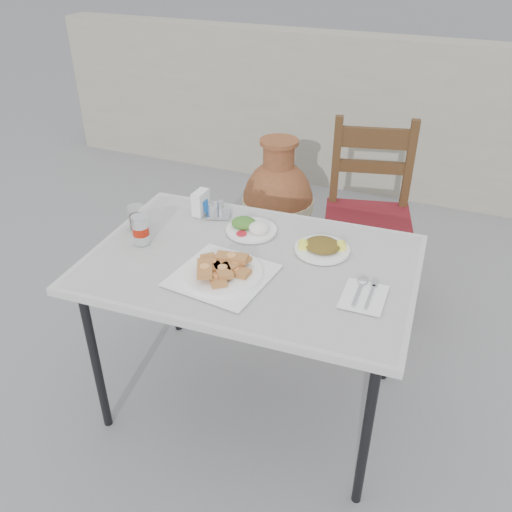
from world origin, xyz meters
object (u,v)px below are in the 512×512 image
at_px(chair, 368,216).
at_px(terracotta_urn, 278,204).
at_px(cafe_table, 251,271).
at_px(salad_chopped_plate, 322,247).
at_px(soda_can, 141,230).
at_px(condiment_caddy, 218,211).
at_px(pide_plate, 222,269).
at_px(napkin_holder, 201,203).
at_px(cola_glass, 137,219).
at_px(salad_rice_plate, 251,227).

height_order(chair, terracotta_urn, chair).
distance_m(cafe_table, salad_chopped_plate, 0.30).
xyz_separation_m(salad_chopped_plate, soda_can, (-0.71, -0.23, 0.04)).
xyz_separation_m(condiment_caddy, chair, (0.54, 0.72, -0.27)).
bearing_deg(chair, condiment_caddy, -140.72).
bearing_deg(cafe_table, terracotta_urn, 106.03).
relative_size(cafe_table, terracotta_urn, 1.67).
bearing_deg(pide_plate, napkin_holder, 126.61).
distance_m(cola_glass, chair, 1.29).
height_order(salad_chopped_plate, terracotta_urn, salad_chopped_plate).
distance_m(salad_rice_plate, salad_chopped_plate, 0.33).
height_order(pide_plate, soda_can, soda_can).
distance_m(cafe_table, napkin_holder, 0.47).
bearing_deg(pide_plate, condiment_caddy, 118.13).
height_order(cola_glass, condiment_caddy, cola_glass).
height_order(pide_plate, condiment_caddy, condiment_caddy).
distance_m(cola_glass, condiment_caddy, 0.36).
bearing_deg(pide_plate, chair, 74.60).
relative_size(cafe_table, cola_glass, 12.82).
height_order(napkin_holder, condiment_caddy, napkin_holder).
bearing_deg(condiment_caddy, salad_rice_plate, -20.46).
bearing_deg(salad_chopped_plate, cola_glass, -170.79).
bearing_deg(napkin_holder, cafe_table, -34.96).
bearing_deg(condiment_caddy, cafe_table, -44.43).
bearing_deg(salad_chopped_plate, napkin_holder, 170.72).
bearing_deg(pide_plate, terracotta_urn, 102.33).
distance_m(soda_can, terracotta_urn, 1.41).
height_order(cafe_table, soda_can, soda_can).
xyz_separation_m(cafe_table, salad_chopped_plate, (0.24, 0.17, 0.07)).
height_order(cafe_table, chair, chair).
height_order(napkin_holder, terracotta_urn, napkin_holder).
bearing_deg(cafe_table, cola_glass, 175.84).
relative_size(chair, terracotta_urn, 1.30).
height_order(salad_rice_plate, terracotta_urn, salad_rice_plate).
relative_size(napkin_holder, chair, 0.11).
bearing_deg(cafe_table, condiment_caddy, 135.57).
bearing_deg(chair, napkin_holder, -144.34).
distance_m(cafe_table, chair, 1.05).
xyz_separation_m(pide_plate, soda_can, (-0.41, 0.09, 0.03)).
bearing_deg(napkin_holder, chair, 50.86).
xyz_separation_m(pide_plate, cola_glass, (-0.50, 0.19, 0.01)).
relative_size(pide_plate, salad_chopped_plate, 1.68).
bearing_deg(condiment_caddy, pide_plate, -61.87).
height_order(pide_plate, napkin_holder, napkin_holder).
height_order(soda_can, cola_glass, soda_can).
distance_m(pide_plate, salad_chopped_plate, 0.43).
relative_size(salad_chopped_plate, condiment_caddy, 1.76).
bearing_deg(condiment_caddy, soda_can, -119.27).
relative_size(cafe_table, napkin_holder, 12.07).
height_order(cola_glass, terracotta_urn, cola_glass).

